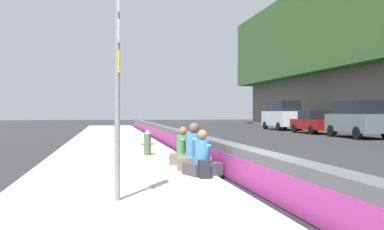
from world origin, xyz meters
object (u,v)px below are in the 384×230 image
(fire_hydrant, at_px, (148,142))
(seated_person_rear, at_px, (183,152))
(seated_person_foreground, at_px, (202,160))
(backpack, at_px, (204,169))
(route_sign_post, at_px, (118,75))
(seated_person_middle, at_px, (194,155))
(parked_car_far, at_px, (282,115))
(parked_car_fourth, at_px, (358,119))
(parked_car_midline, at_px, (314,122))

(fire_hydrant, xyz_separation_m, seated_person_rear, (-2.77, -0.76, -0.12))
(seated_person_foreground, xyz_separation_m, backpack, (-0.54, 0.07, -0.14))
(seated_person_foreground, height_order, backpack, seated_person_foreground)
(route_sign_post, relative_size, seated_person_foreground, 3.40)
(seated_person_foreground, distance_m, seated_person_middle, 0.93)
(parked_car_far, bearing_deg, backpack, 154.28)
(seated_person_rear, height_order, parked_car_fourth, parked_car_fourth)
(backpack, height_order, parked_car_fourth, parked_car_fourth)
(fire_hydrant, distance_m, seated_person_middle, 4.10)
(parked_car_far, bearing_deg, seated_person_middle, 153.11)
(parked_car_far, bearing_deg, fire_hydrant, 147.40)
(seated_person_middle, distance_m, parked_car_midline, 23.17)
(seated_person_foreground, height_order, parked_car_midline, parked_car_midline)
(fire_hydrant, relative_size, seated_person_middle, 0.73)
(seated_person_middle, relative_size, seated_person_rear, 1.14)
(seated_person_middle, xyz_separation_m, parked_car_far, (25.70, -13.03, 0.84))
(route_sign_post, height_order, seated_person_middle, route_sign_post)
(route_sign_post, xyz_separation_m, seated_person_foreground, (2.66, -2.03, -1.76))
(route_sign_post, height_order, backpack, route_sign_post)
(seated_person_middle, height_order, parked_car_fourth, parked_car_fourth)
(route_sign_post, distance_m, parked_car_fourth, 22.73)
(seated_person_rear, relative_size, parked_car_midline, 0.23)
(seated_person_middle, bearing_deg, route_sign_post, 150.75)
(route_sign_post, height_order, fire_hydrant, route_sign_post)
(fire_hydrant, distance_m, parked_car_fourth, 16.73)
(backpack, xyz_separation_m, parked_car_fourth, (14.98, -12.98, 0.85))
(fire_hydrant, distance_m, parked_car_midline, 20.51)
(route_sign_post, bearing_deg, parked_car_far, -27.19)
(route_sign_post, xyz_separation_m, parked_car_far, (29.29, -15.04, -0.88))
(parked_car_fourth, bearing_deg, fire_hydrant, 124.61)
(route_sign_post, bearing_deg, seated_person_rear, -21.81)
(seated_person_foreground, bearing_deg, parked_car_fourth, -41.79)
(route_sign_post, distance_m, seated_person_foreground, 3.78)
(fire_hydrant, height_order, parked_car_midline, parked_car_midline)
(route_sign_post, height_order, parked_car_midline, route_sign_post)
(fire_hydrant, xyz_separation_m, parked_car_far, (21.69, -13.87, 0.77))
(seated_person_foreground, bearing_deg, parked_car_far, -26.05)
(seated_person_foreground, distance_m, backpack, 0.56)
(route_sign_post, xyz_separation_m, fire_hydrant, (7.60, -1.17, -1.65))
(parked_car_midline, bearing_deg, parked_car_far, -1.43)
(seated_person_rear, relative_size, parked_car_fourth, 0.22)
(seated_person_foreground, relative_size, parked_car_far, 0.21)
(backpack, bearing_deg, route_sign_post, 137.30)
(backpack, xyz_separation_m, parked_car_midline, (20.74, -12.93, 0.53))
(seated_person_middle, xyz_separation_m, backpack, (-1.47, 0.05, -0.18))
(fire_hydrant, relative_size, seated_person_rear, 0.83)
(parked_car_midline, bearing_deg, route_sign_post, 146.93)
(parked_car_midline, bearing_deg, seated_person_foreground, 147.52)
(seated_person_rear, bearing_deg, parked_car_fourth, -46.67)
(seated_person_rear, height_order, parked_car_far, parked_car_far)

